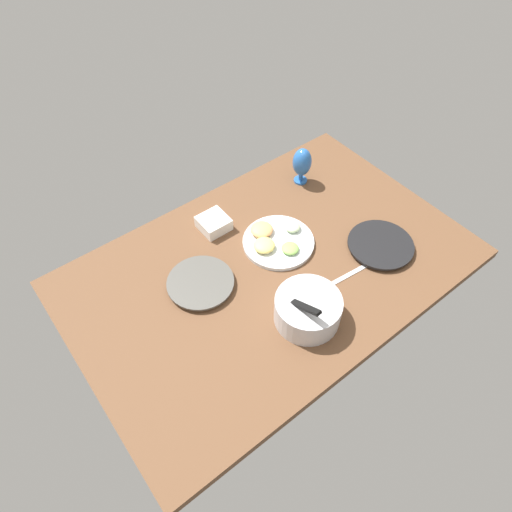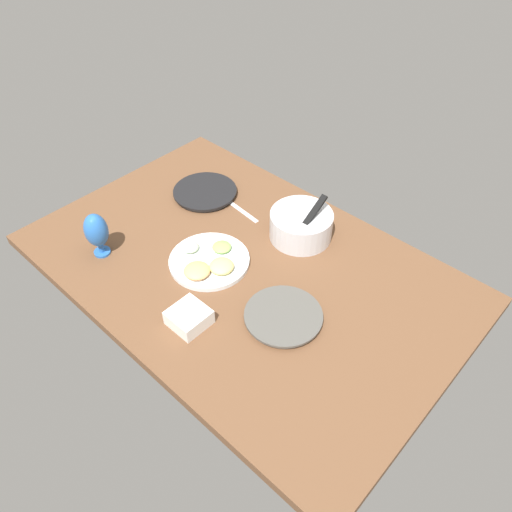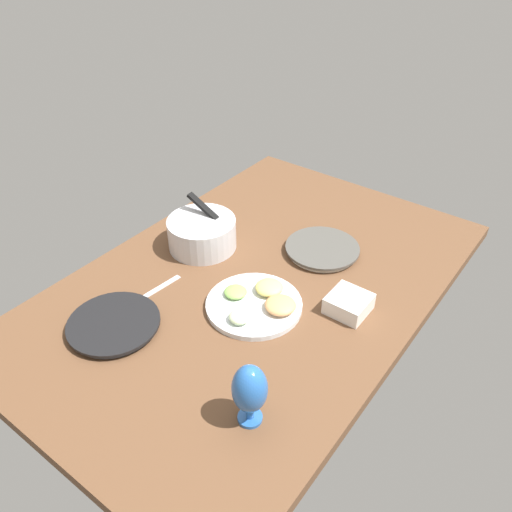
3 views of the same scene
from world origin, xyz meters
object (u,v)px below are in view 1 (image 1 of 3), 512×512
Objects in this scene: dinner_plate_left at (380,245)px; dinner_plate_right at (201,283)px; hurricane_glass_blue at (302,163)px; mixing_bowl at (308,309)px; square_bowl_white at (214,223)px; fruit_platter at (276,240)px.

dinner_plate_right is at bearing -22.92° from dinner_plate_left.
dinner_plate_right is at bearing 17.31° from hurricane_glass_blue.
hurricane_glass_blue reaches higher than dinner_plate_right.
dinner_plate_left and dinner_plate_right have the same top height.
mixing_bowl reaches higher than dinner_plate_right.
dinner_plate_right is 1.08× the size of mixing_bowl.
square_bowl_white is at bearing -0.04° from hurricane_glass_blue.
dinner_plate_left is 1.13× the size of mixing_bowl.
square_bowl_white is (0.85, -58.83, -2.87)cm from mixing_bowl.
hurricane_glass_blue is (-71.44, -22.26, 9.58)cm from dinner_plate_right.
square_bowl_white reaches higher than fruit_platter.
hurricane_glass_blue is (-34.23, -23.31, 9.16)cm from fruit_platter.
mixing_bowl reaches higher than fruit_platter.
fruit_platter reaches higher than dinner_plate_right.
mixing_bowl reaches higher than dinner_plate_left.
dinner_plate_left is 43.48cm from fruit_platter.
dinner_plate_left is 52.76cm from hurricane_glass_blue.
dinner_plate_left is 76.00cm from dinner_plate_right.
fruit_platter is (-14.67, -35.48, -4.26)cm from mixing_bowl.
square_bowl_white is (49.74, -0.04, -7.77)cm from hurricane_glass_blue.
fruit_platter is 1.64× the size of hurricane_glass_blue.
mixing_bowl is 38.63cm from fruit_platter.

